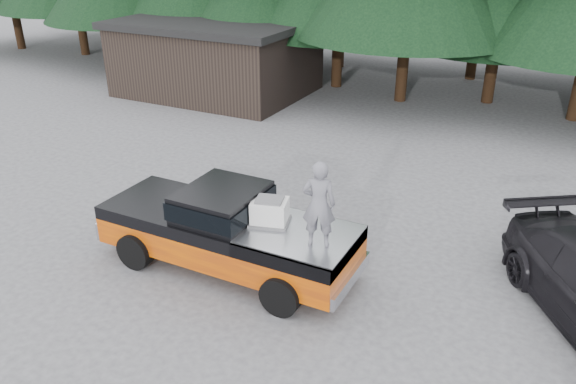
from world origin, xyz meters
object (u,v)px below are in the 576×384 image
at_px(air_compressor, 270,212).
at_px(man_on_bed, 319,204).
at_px(pickup_truck, 228,241).
at_px(utility_building, 217,56).

xyz_separation_m(air_compressor, man_on_bed, (1.28, -0.36, 0.64)).
distance_m(pickup_truck, air_compressor, 1.38).
height_order(pickup_truck, air_compressor, air_compressor).
distance_m(air_compressor, utility_building, 15.65).
bearing_deg(man_on_bed, pickup_truck, -24.33).
bearing_deg(pickup_truck, man_on_bed, -6.17).
bearing_deg(utility_building, air_compressor, -52.16).
bearing_deg(air_compressor, pickup_truck, 169.87).
distance_m(pickup_truck, utility_building, 15.16).
xyz_separation_m(pickup_truck, utility_building, (-8.58, 12.47, 1.00)).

